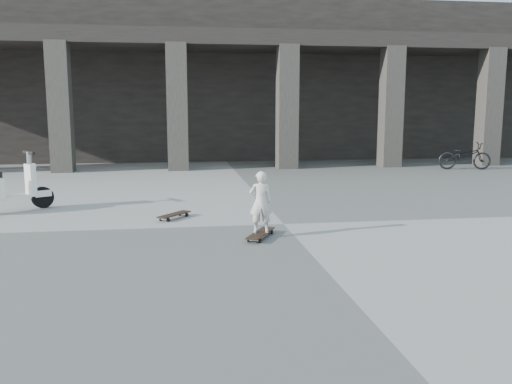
{
  "coord_description": "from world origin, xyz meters",
  "views": [
    {
      "loc": [
        -1.82,
        -9.09,
        2.04
      ],
      "look_at": [
        -0.55,
        -0.44,
        0.65
      ],
      "focal_mm": 38.0,
      "sensor_mm": 36.0,
      "label": 1
    }
  ],
  "objects": [
    {
      "name": "skateboard_spare",
      "position": [
        -1.9,
        0.74,
        0.07
      ],
      "size": [
        0.63,
        0.72,
        0.09
      ],
      "rotation": [
        0.0,
        0.0,
        0.89
      ],
      "color": "black",
      "rests_on": "ground"
    },
    {
      "name": "ground",
      "position": [
        0.0,
        0.0,
        0.0
      ],
      "size": [
        90.0,
        90.0,
        0.0
      ],
      "primitive_type": "plane",
      "color": "#535451",
      "rests_on": "ground"
    },
    {
      "name": "bicycle",
      "position": [
        7.44,
        7.3,
        0.44
      ],
      "size": [
        1.75,
        0.91,
        0.88
      ],
      "primitive_type": "imported",
      "rotation": [
        0.0,
        0.0,
        1.37
      ],
      "color": "black",
      "rests_on": "ground"
    },
    {
      "name": "child",
      "position": [
        -0.55,
        -0.94,
        0.57
      ],
      "size": [
        0.36,
        0.25,
        0.97
      ],
      "primitive_type": "imported",
      "rotation": [
        0.0,
        0.0,
        3.09
      ],
      "color": "beige",
      "rests_on": "longboard"
    },
    {
      "name": "longboard",
      "position": [
        -0.55,
        -0.94,
        0.07
      ],
      "size": [
        0.58,
        0.87,
        0.09
      ],
      "rotation": [
        0.0,
        0.0,
        1.1
      ],
      "color": "black",
      "rests_on": "ground"
    },
    {
      "name": "colonnade",
      "position": [
        -0.0,
        13.77,
        3.03
      ],
      "size": [
        28.0,
        8.82,
        6.0
      ],
      "color": "black",
      "rests_on": "ground"
    }
  ]
}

